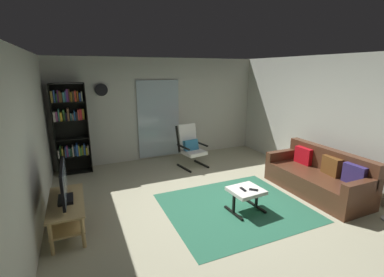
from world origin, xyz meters
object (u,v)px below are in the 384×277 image
(cell_phone, at_px, (254,190))
(tv_stand, at_px, (67,210))
(wall_clock, at_px, (101,90))
(leather_sofa, at_px, (318,177))
(tv_remote, at_px, (243,189))
(ottoman, at_px, (246,193))
(bookshelf_near_tv, at_px, (71,125))
(television, at_px, (64,184))
(lounge_armchair, at_px, (190,145))

(cell_phone, bearing_deg, tv_stand, 120.34)
(wall_clock, bearing_deg, leather_sofa, -42.47)
(tv_remote, bearing_deg, ottoman, 5.54)
(wall_clock, bearing_deg, bookshelf_near_tv, -163.36)
(tv_stand, bearing_deg, television, -79.56)
(bookshelf_near_tv, bearing_deg, tv_stand, -92.87)
(wall_clock, bearing_deg, lounge_armchair, -25.43)
(tv_stand, distance_m, lounge_armchair, 3.26)
(leather_sofa, distance_m, wall_clock, 5.03)
(tv_stand, xyz_separation_m, wall_clock, (0.85, 2.66, 1.54))
(bookshelf_near_tv, relative_size, lounge_armchair, 1.99)
(television, bearing_deg, wall_clock, 72.34)
(television, bearing_deg, bookshelf_near_tv, 87.19)
(ottoman, xyz_separation_m, wall_clock, (-1.85, 3.27, 1.52))
(ottoman, bearing_deg, lounge_armchair, 89.48)
(television, relative_size, ottoman, 1.65)
(ottoman, bearing_deg, tv_stand, 167.35)
(leather_sofa, distance_m, cell_phone, 1.60)
(bookshelf_near_tv, xyz_separation_m, cell_phone, (2.67, -3.13, -0.71))
(leather_sofa, distance_m, ottoman, 1.68)
(television, distance_m, cell_phone, 2.89)
(leather_sofa, bearing_deg, television, 172.65)
(cell_phone, xyz_separation_m, wall_clock, (-1.94, 3.35, 1.45))
(leather_sofa, height_order, lounge_armchair, lounge_armchair)
(tv_remote, bearing_deg, television, 168.38)
(leather_sofa, bearing_deg, cell_phone, -175.94)
(lounge_armchair, distance_m, cell_phone, 2.46)
(tv_stand, relative_size, leather_sofa, 0.60)
(television, height_order, lounge_armchair, lounge_armchair)
(lounge_armchair, height_order, tv_remote, lounge_armchair)
(leather_sofa, height_order, wall_clock, wall_clock)
(lounge_armchair, xyz_separation_m, wall_clock, (-1.88, 0.89, 1.32))
(leather_sofa, height_order, ottoman, leather_sofa)
(television, distance_m, leather_sofa, 4.44)
(wall_clock, bearing_deg, ottoman, -60.42)
(television, distance_m, lounge_armchair, 3.26)
(wall_clock, bearing_deg, tv_remote, -61.34)
(lounge_armchair, bearing_deg, ottoman, -90.52)
(ottoman, distance_m, tv_remote, 0.10)
(tv_stand, bearing_deg, cell_phone, -13.89)
(leather_sofa, relative_size, cell_phone, 13.75)
(lounge_armchair, relative_size, ottoman, 1.85)
(tv_stand, bearing_deg, bookshelf_near_tv, 87.13)
(tv_remote, bearing_deg, wall_clock, 119.87)
(tv_stand, height_order, lounge_armchair, lounge_armchair)
(ottoman, height_order, wall_clock, wall_clock)
(leather_sofa, xyz_separation_m, tv_remote, (-1.75, -0.03, 0.10))
(lounge_armchair, bearing_deg, television, -146.88)
(tv_stand, relative_size, wall_clock, 3.96)
(television, relative_size, leather_sofa, 0.48)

